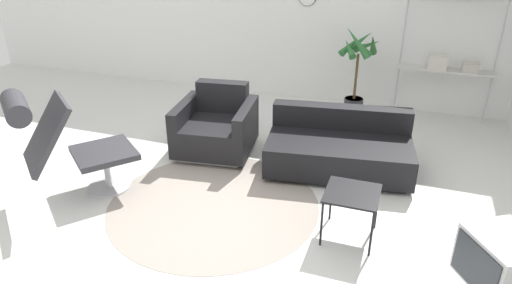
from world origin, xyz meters
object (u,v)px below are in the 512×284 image
at_px(lounge_chair, 60,136).
at_px(crt_television, 500,267).
at_px(armchair_red, 217,129).
at_px(couch_low, 339,149).
at_px(potted_plant, 357,73).
at_px(shelf_unit, 458,24).
at_px(side_table, 352,197).

xyz_separation_m(lounge_chair, crt_television, (3.84, -0.15, -0.37)).
height_order(armchair_red, couch_low, armchair_red).
distance_m(armchair_red, crt_television, 3.33).
height_order(potted_plant, shelf_unit, shelf_unit).
xyz_separation_m(armchair_red, potted_plant, (1.41, 1.61, 0.37)).
bearing_deg(armchair_red, lounge_chair, 50.03).
height_order(armchair_red, potted_plant, potted_plant).
distance_m(couch_low, potted_plant, 1.64).
height_order(lounge_chair, crt_television, lounge_chair).
bearing_deg(couch_low, armchair_red, -7.77).
bearing_deg(couch_low, potted_plant, -96.12).
height_order(lounge_chair, potted_plant, potted_plant).
distance_m(armchair_red, shelf_unit, 3.40).
height_order(side_table, crt_television, crt_television).
bearing_deg(armchair_red, side_table, 138.67).
xyz_separation_m(armchair_red, couch_low, (1.47, 0.02, -0.05)).
relative_size(couch_low, crt_television, 2.60).
distance_m(lounge_chair, potted_plant, 3.88).
distance_m(crt_television, potted_plant, 3.58).
distance_m(lounge_chair, couch_low, 2.88).
xyz_separation_m(side_table, crt_television, (1.11, -0.44, -0.09)).
bearing_deg(potted_plant, armchair_red, -131.25).
xyz_separation_m(armchair_red, shelf_unit, (2.59, 1.93, 1.06)).
relative_size(crt_television, potted_plant, 0.48).
relative_size(lounge_chair, armchair_red, 1.22).
bearing_deg(lounge_chair, armchair_red, 96.47).
xyz_separation_m(lounge_chair, armchair_red, (0.94, 1.49, -0.40)).
relative_size(potted_plant, shelf_unit, 0.68).
xyz_separation_m(couch_low, crt_television, (1.43, -1.65, 0.08)).
relative_size(armchair_red, side_table, 2.17).
bearing_deg(couch_low, side_table, 96.21).
height_order(lounge_chair, side_table, lounge_chair).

